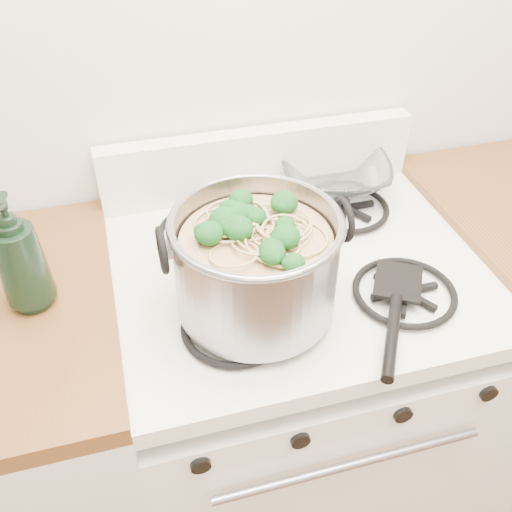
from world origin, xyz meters
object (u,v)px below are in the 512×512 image
object	(u,v)px
spatula	(399,279)
bottle	(18,254)
stock_pot	(256,265)
glass_bowl	(335,179)
gas_range	(290,400)

from	to	relation	value
spatula	bottle	bearing A→B (deg)	-160.88
stock_pot	glass_bowl	xyz separation A→B (m)	(0.30, 0.35, -0.08)
spatula	glass_bowl	world-z (taller)	glass_bowl
glass_bowl	spatula	bearing A→B (deg)	-92.10
gas_range	bottle	distance (m)	0.80
stock_pot	spatula	xyz separation A→B (m)	(0.28, -0.02, -0.09)
spatula	stock_pot	bearing A→B (deg)	-153.20
stock_pot	spatula	size ratio (longest dim) A/B	1.07
gas_range	glass_bowl	bearing A→B (deg)	54.19
glass_bowl	bottle	xyz separation A→B (m)	(-0.70, -0.23, 0.10)
gas_range	stock_pot	size ratio (longest dim) A/B	2.78
stock_pot	glass_bowl	distance (m)	0.47
stock_pot	spatula	world-z (taller)	stock_pot
gas_range	stock_pot	xyz separation A→B (m)	(-0.12, -0.11, 0.58)
gas_range	spatula	size ratio (longest dim) A/B	2.98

